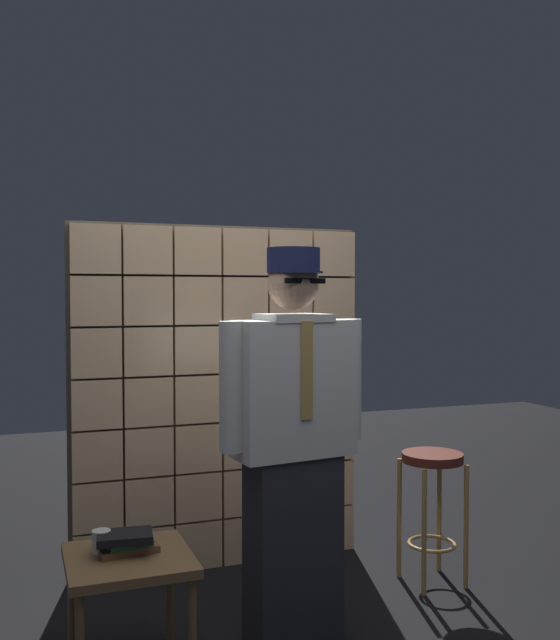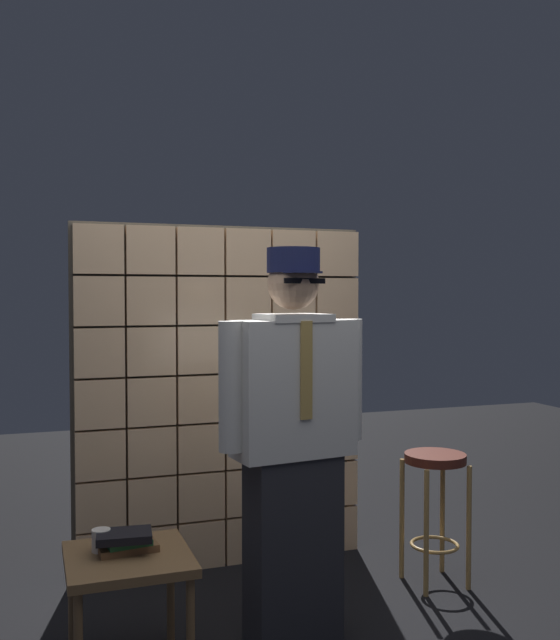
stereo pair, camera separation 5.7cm
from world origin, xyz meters
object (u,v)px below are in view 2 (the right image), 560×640
(bar_stool, at_px, (435,487))
(book_stack, at_px, (126,541))
(side_table, at_px, (128,570))
(standing_person, at_px, (293,439))
(coffee_mug, at_px, (102,540))

(bar_stool, height_order, book_stack, bar_stool)
(side_table, bearing_deg, standing_person, 0.32)
(standing_person, height_order, coffee_mug, standing_person)
(standing_person, height_order, side_table, standing_person)
(side_table, relative_size, book_stack, 1.93)
(book_stack, bearing_deg, bar_stool, 11.79)
(side_table, height_order, coffee_mug, coffee_mug)
(side_table, distance_m, book_stack, 0.12)
(standing_person, height_order, bar_stool, standing_person)
(standing_person, bearing_deg, book_stack, 170.87)
(standing_person, relative_size, bar_stool, 2.50)
(standing_person, distance_m, side_table, 0.90)
(side_table, bearing_deg, book_stack, 99.02)
(standing_person, xyz_separation_m, book_stack, (-0.75, 0.02, -0.39))
(standing_person, bearing_deg, coffee_mug, 167.90)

